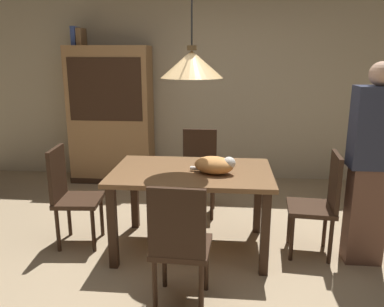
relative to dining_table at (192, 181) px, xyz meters
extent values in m
plane|color=tan|center=(-0.03, -0.42, -0.65)|extent=(10.00, 10.00, 0.00)
cube|color=beige|center=(-0.03, 2.23, 0.80)|extent=(6.40, 0.10, 2.90)
cube|color=brown|center=(0.00, 0.00, 0.08)|extent=(1.40, 0.90, 0.04)
cube|color=#382316|center=(-0.62, -0.39, -0.29)|extent=(0.07, 0.07, 0.71)
cube|color=#382316|center=(0.62, -0.39, -0.29)|extent=(0.07, 0.07, 0.71)
cube|color=#382316|center=(-0.62, 0.39, -0.29)|extent=(0.07, 0.07, 0.71)
cube|color=#382316|center=(0.62, 0.39, -0.29)|extent=(0.07, 0.07, 0.71)
cube|color=#382316|center=(-1.05, 0.00, -0.22)|extent=(0.43, 0.43, 0.04)
cube|color=#322014|center=(-1.23, -0.01, 0.04)|extent=(0.07, 0.38, 0.48)
cylinder|color=#382316|center=(-0.88, -0.15, -0.44)|extent=(0.04, 0.04, 0.41)
cylinder|color=#382316|center=(-0.90, 0.17, -0.44)|extent=(0.04, 0.04, 0.41)
cylinder|color=#382316|center=(-1.20, -0.17, -0.44)|extent=(0.04, 0.04, 0.41)
cylinder|color=#382316|center=(-1.22, 0.15, -0.44)|extent=(0.04, 0.04, 0.41)
cube|color=#382316|center=(1.05, 0.00, -0.22)|extent=(0.43, 0.43, 0.04)
cube|color=#322014|center=(1.23, -0.02, 0.04)|extent=(0.07, 0.38, 0.48)
cylinder|color=#382316|center=(0.91, 0.17, -0.44)|extent=(0.04, 0.04, 0.41)
cylinder|color=#382316|center=(0.88, -0.14, -0.44)|extent=(0.04, 0.04, 0.41)
cylinder|color=#382316|center=(1.22, 0.14, -0.44)|extent=(0.04, 0.04, 0.41)
cylinder|color=#382316|center=(1.19, -0.17, -0.44)|extent=(0.04, 0.04, 0.41)
cube|color=#382316|center=(0.00, 0.80, -0.22)|extent=(0.40, 0.40, 0.04)
cube|color=#322014|center=(0.00, 0.98, 0.04)|extent=(0.38, 0.04, 0.48)
cylinder|color=#382316|center=(-0.16, 0.64, -0.44)|extent=(0.04, 0.04, 0.41)
cylinder|color=#382316|center=(0.16, 0.64, -0.44)|extent=(0.04, 0.04, 0.41)
cylinder|color=#382316|center=(-0.16, 0.96, -0.44)|extent=(0.04, 0.04, 0.41)
cylinder|color=#382316|center=(0.16, 0.96, -0.44)|extent=(0.04, 0.04, 0.41)
cube|color=#382316|center=(0.00, -0.80, -0.22)|extent=(0.42, 0.42, 0.04)
cube|color=#322014|center=(-0.01, -0.98, 0.04)|extent=(0.38, 0.05, 0.48)
cylinder|color=#382316|center=(0.17, -0.65, -0.44)|extent=(0.04, 0.04, 0.41)
cylinder|color=#382316|center=(-0.15, -0.63, -0.44)|extent=(0.04, 0.04, 0.41)
cylinder|color=#382316|center=(0.15, -0.97, -0.44)|extent=(0.04, 0.04, 0.41)
cylinder|color=#382316|center=(-0.17, -0.95, -0.44)|extent=(0.04, 0.04, 0.41)
ellipsoid|color=#E59951|center=(0.20, -0.08, 0.18)|extent=(0.38, 0.29, 0.15)
sphere|color=white|center=(0.32, -0.10, 0.20)|extent=(0.11, 0.11, 0.11)
cylinder|color=white|center=(0.08, -0.02, 0.13)|extent=(0.18, 0.04, 0.04)
cone|color=#E5B775|center=(0.00, 0.00, 1.01)|extent=(0.52, 0.52, 0.22)
cylinder|color=#513D23|center=(0.00, 0.00, 1.14)|extent=(0.08, 0.08, 0.04)
cube|color=#A87A4C|center=(-1.28, 1.90, 0.28)|extent=(1.10, 0.44, 1.85)
cube|color=#382316|center=(-1.28, 1.67, 0.65)|extent=(0.97, 0.01, 0.81)
cube|color=#382316|center=(-1.28, 1.90, -0.61)|extent=(1.12, 0.45, 0.08)
cube|color=#384C93|center=(-1.70, 1.90, 1.32)|extent=(0.06, 0.24, 0.24)
cube|color=brown|center=(-1.63, 1.90, 1.31)|extent=(0.06, 0.24, 0.22)
cube|color=brown|center=(1.48, -0.09, -0.23)|extent=(0.30, 0.20, 0.84)
cube|color=#2D3347|center=(1.48, -0.09, 0.52)|extent=(0.36, 0.22, 0.66)
sphere|color=tan|center=(1.48, -0.09, 0.94)|extent=(0.19, 0.19, 0.19)
camera|label=1|loc=(0.29, -3.24, 1.09)|focal=36.12mm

